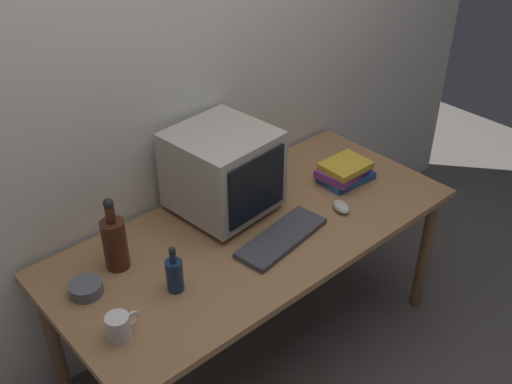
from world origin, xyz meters
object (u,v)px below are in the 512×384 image
(keyboard, at_px, (282,238))
(mug, at_px, (119,326))
(bottle_tall, at_px, (115,242))
(book_stack, at_px, (345,171))
(cd_spindle, at_px, (86,288))
(crt_monitor, at_px, (223,171))
(bottle_short, at_px, (175,274))
(computer_mouse, at_px, (341,207))

(keyboard, xyz_separation_m, mug, (-0.75, -0.02, 0.03))
(bottle_tall, distance_m, book_stack, 1.11)
(keyboard, relative_size, cd_spindle, 3.50)
(crt_monitor, distance_m, bottle_short, 0.53)
(bottle_short, bearing_deg, mug, -166.32)
(crt_monitor, xyz_separation_m, bottle_tall, (-0.53, -0.02, -0.08))
(keyboard, xyz_separation_m, bottle_tall, (-0.57, 0.30, 0.10))
(keyboard, bearing_deg, bottle_short, 165.89)
(keyboard, relative_size, computer_mouse, 4.20)
(mug, bearing_deg, keyboard, 1.19)
(bottle_tall, relative_size, bottle_short, 1.60)
(crt_monitor, height_order, mug, crt_monitor)
(crt_monitor, height_order, bottle_short, crt_monitor)
(bottle_tall, relative_size, book_stack, 1.16)
(book_stack, height_order, mug, book_stack)
(bottle_tall, xyz_separation_m, cd_spindle, (-0.16, -0.06, -0.09))
(crt_monitor, distance_m, bottle_tall, 0.54)
(keyboard, height_order, book_stack, book_stack)
(book_stack, height_order, cd_spindle, book_stack)
(book_stack, relative_size, mug, 2.21)
(computer_mouse, height_order, bottle_short, bottle_short)
(mug, distance_m, cd_spindle, 0.26)
(keyboard, distance_m, bottle_tall, 0.65)
(book_stack, bearing_deg, cd_spindle, 174.70)
(computer_mouse, distance_m, bottle_tall, 0.96)
(crt_monitor, relative_size, keyboard, 1.00)
(keyboard, bearing_deg, computer_mouse, -11.77)
(keyboard, height_order, mug, mug)
(book_stack, xyz_separation_m, cd_spindle, (-1.25, 0.12, -0.03))
(keyboard, xyz_separation_m, book_stack, (0.52, 0.13, 0.04))
(computer_mouse, bearing_deg, crt_monitor, 158.40)
(bottle_short, bearing_deg, book_stack, 4.41)
(keyboard, relative_size, book_stack, 1.58)
(keyboard, relative_size, bottle_short, 2.19)
(bottle_short, bearing_deg, computer_mouse, -4.94)
(keyboard, distance_m, book_stack, 0.54)
(mug, bearing_deg, book_stack, 6.40)
(crt_monitor, distance_m, keyboard, 0.37)
(bottle_short, bearing_deg, crt_monitor, 31.23)
(keyboard, relative_size, mug, 3.50)
(book_stack, distance_m, cd_spindle, 1.26)
(keyboard, xyz_separation_m, bottle_short, (-0.48, 0.05, 0.06))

